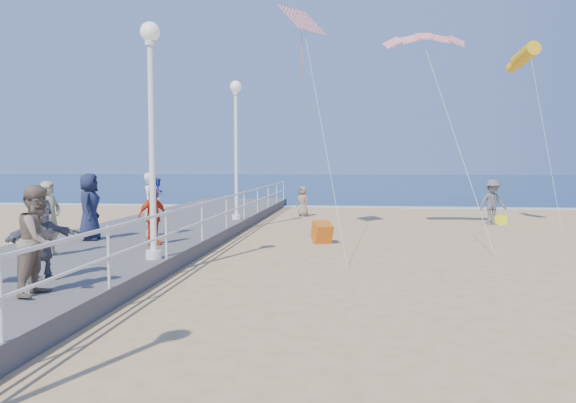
# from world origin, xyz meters

# --- Properties ---
(ground) EXTENTS (160.00, 160.00, 0.00)m
(ground) POSITION_xyz_m (0.00, 0.00, 0.00)
(ground) COLOR tan
(ground) RESTS_ON ground
(ocean) EXTENTS (160.00, 90.00, 0.05)m
(ocean) POSITION_xyz_m (0.00, 65.00, 0.01)
(ocean) COLOR #0B2846
(ocean) RESTS_ON ground
(surf_line) EXTENTS (160.00, 1.20, 0.04)m
(surf_line) POSITION_xyz_m (0.00, 20.50, 0.03)
(surf_line) COLOR white
(surf_line) RESTS_ON ground
(boardwalk) EXTENTS (5.00, 44.00, 0.40)m
(boardwalk) POSITION_xyz_m (-7.50, 0.00, 0.20)
(boardwalk) COLOR slate
(boardwalk) RESTS_ON ground
(railing) EXTENTS (0.05, 42.00, 0.55)m
(railing) POSITION_xyz_m (-5.05, 0.00, 1.25)
(railing) COLOR white
(railing) RESTS_ON boardwalk
(lamp_post_mid) EXTENTS (0.44, 0.44, 5.32)m
(lamp_post_mid) POSITION_xyz_m (-5.35, 0.00, 3.66)
(lamp_post_mid) COLOR white
(lamp_post_mid) RESTS_ON boardwalk
(lamp_post_far) EXTENTS (0.44, 0.44, 5.32)m
(lamp_post_far) POSITION_xyz_m (-5.35, 9.00, 3.66)
(lamp_post_far) COLOR white
(lamp_post_far) RESTS_ON boardwalk
(woman_holding_toddler) EXTENTS (0.56, 0.76, 1.90)m
(woman_holding_toddler) POSITION_xyz_m (-6.81, 3.81, 1.35)
(woman_holding_toddler) COLOR white
(woman_holding_toddler) RESTS_ON boardwalk
(toddler_held) EXTENTS (0.40, 0.48, 0.89)m
(toddler_held) POSITION_xyz_m (-6.66, 3.96, 1.70)
(toddler_held) COLOR blue
(toddler_held) RESTS_ON boardwalk
(spectator_1) EXTENTS (0.69, 0.89, 1.82)m
(spectator_1) POSITION_xyz_m (-5.98, -3.59, 1.31)
(spectator_1) COLOR #83705B
(spectator_1) RESTS_ON boardwalk
(spectator_3) EXTENTS (0.82, 0.95, 1.53)m
(spectator_3) POSITION_xyz_m (-6.14, 2.09, 1.17)
(spectator_3) COLOR red
(spectator_3) RESTS_ON boardwalk
(spectator_4) EXTENTS (0.78, 1.03, 1.90)m
(spectator_4) POSITION_xyz_m (-8.26, 2.79, 1.35)
(spectator_4) COLOR #1B223C
(spectator_4) RESTS_ON boardwalk
(spectator_5) EXTENTS (1.09, 1.51, 1.57)m
(spectator_5) POSITION_xyz_m (-6.57, -2.56, 1.19)
(spectator_5) COLOR slate
(spectator_5) RESTS_ON boardwalk
(spectator_6) EXTENTS (0.50, 0.69, 1.76)m
(spectator_6) POSITION_xyz_m (-7.89, 0.09, 1.28)
(spectator_6) COLOR tan
(spectator_6) RESTS_ON boardwalk
(beach_walker_a) EXTENTS (1.40, 1.10, 1.91)m
(beach_walker_a) POSITION_xyz_m (4.91, 11.94, 0.95)
(beach_walker_a) COLOR #5C5A5F
(beach_walker_a) RESTS_ON ground
(beach_walker_c) EXTENTS (0.84, 0.82, 1.46)m
(beach_walker_c) POSITION_xyz_m (-3.31, 14.68, 0.73)
(beach_walker_c) COLOR gray
(beach_walker_c) RESTS_ON ground
(box_kite) EXTENTS (0.79, 0.87, 0.74)m
(box_kite) POSITION_xyz_m (-1.84, 5.65, 0.30)
(box_kite) COLOR red
(box_kite) RESTS_ON ground
(beach_chair_left) EXTENTS (0.55, 0.55, 0.40)m
(beach_chair_left) POSITION_xyz_m (5.27, 12.33, 0.20)
(beach_chair_left) COLOR #F3F319
(beach_chair_left) RESTS_ON ground
(kite_parafoil) EXTENTS (2.90, 0.94, 0.65)m
(kite_parafoil) POSITION_xyz_m (1.60, 8.42, 7.07)
(kite_parafoil) COLOR red
(kite_windsock) EXTENTS (0.96, 2.42, 1.02)m
(kite_windsock) POSITION_xyz_m (5.62, 10.44, 6.70)
(kite_windsock) COLOR gold
(kite_diamond_redwhite) EXTENTS (1.71, 1.79, 1.01)m
(kite_diamond_redwhite) POSITION_xyz_m (-2.66, 7.52, 7.53)
(kite_diamond_redwhite) COLOR red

